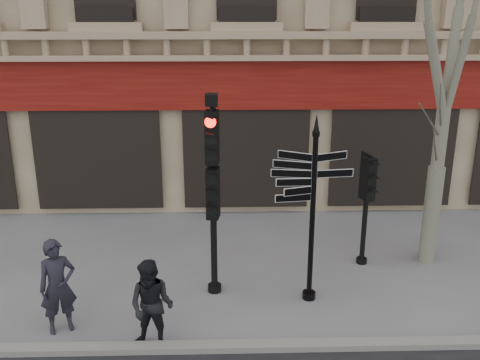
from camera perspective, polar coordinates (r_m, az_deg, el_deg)
The scene contains 7 objects.
ground at distance 10.66m, azimuth 1.65°, elevation -13.22°, with size 80.00×80.00×0.00m, color slate.
kerb at distance 9.45m, azimuth 2.13°, elevation -17.30°, with size 80.00×0.25×0.12m, color gray.
fingerpost at distance 9.94m, azimuth 7.90°, elevation 0.14°, with size 1.64×1.64×3.72m.
traffic_signal_main at distance 10.12m, azimuth -2.93°, elevation 0.85°, with size 0.48×0.37×4.02m.
traffic_signal_secondary at distance 11.88m, azimuth 13.38°, elevation -1.10°, with size 0.48×0.40×2.49m.
pedestrian_a at distance 10.02m, azimuth -18.86°, elevation -10.69°, with size 0.64×0.42×1.74m, color black.
pedestrian_b at distance 9.20m, azimuth -9.40°, elevation -13.11°, with size 0.78×0.61×1.61m, color black.
Camera 1 is at (-0.55, -9.10, 5.52)m, focal length 40.00 mm.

